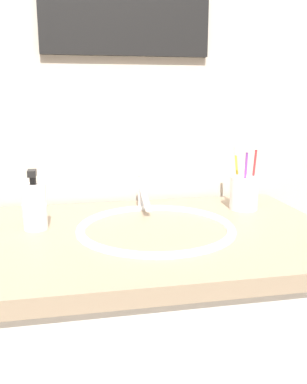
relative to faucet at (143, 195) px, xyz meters
name	(u,v)px	position (x,y,z in m)	size (l,w,h in m)	color
tiled_wall_back	(125,97)	(-0.03, 0.15, 0.28)	(2.16, 0.04, 2.40)	beige
vanity_counter	(146,382)	(-0.03, -0.20, -0.48)	(0.96, 0.62, 0.87)	silver
sink_basin	(156,245)	(0.00, -0.19, -0.09)	(0.41, 0.41, 0.12)	white
faucet	(143,195)	(0.00, 0.00, 0.00)	(0.02, 0.15, 0.10)	silver
toothbrush_cup	(244,193)	(0.30, -0.05, 0.00)	(0.08, 0.08, 0.10)	white
toothbrush_yellow	(237,172)	(0.29, 0.00, 0.06)	(0.02, 0.05, 0.17)	yellow
toothbrush_purple	(246,172)	(0.29, -0.07, 0.07)	(0.01, 0.03, 0.19)	purple
toothbrush_red	(254,170)	(0.33, -0.04, 0.07)	(0.03, 0.02, 0.19)	red
soap_dispenser	(35,207)	(-0.30, -0.13, 0.01)	(0.06, 0.06, 0.15)	white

